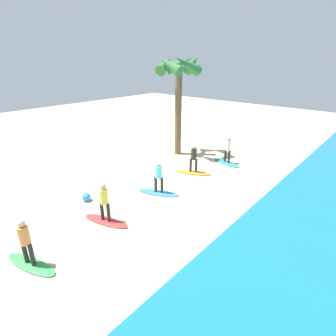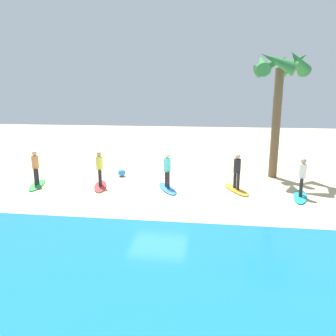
{
  "view_description": "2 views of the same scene",
  "coord_description": "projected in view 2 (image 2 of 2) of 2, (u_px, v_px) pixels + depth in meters",
  "views": [
    {
      "loc": [
        8.3,
        6.98,
        6.2
      ],
      "look_at": [
        -0.83,
        -0.97,
        1.21
      ],
      "focal_mm": 28.5,
      "sensor_mm": 36.0,
      "label": 1
    },
    {
      "loc": [
        -2.28,
        13.67,
        4.43
      ],
      "look_at": [
        -0.29,
        -0.93,
        1.06
      ],
      "focal_mm": 35.39,
      "sensor_mm": 36.0,
      "label": 2
    }
  ],
  "objects": [
    {
      "name": "palm_tree",
      "position": [
        280.0,
        75.0,
        16.6
      ],
      "size": [
        2.88,
        3.03,
        6.56
      ],
      "color": "brown",
      "rests_on": "ground"
    },
    {
      "name": "surfer_orange",
      "position": [
        237.0,
        169.0,
        15.05
      ],
      "size": [
        0.32,
        0.43,
        1.64
      ],
      "color": "#232328",
      "rests_on": "surfboard_orange"
    },
    {
      "name": "surfboard_orange",
      "position": [
        236.0,
        190.0,
        15.27
      ],
      "size": [
        1.35,
        2.15,
        0.09
      ],
      "primitive_type": "ellipsoid",
      "rotation": [
        0.0,
        0.0,
        1.98
      ],
      "color": "orange",
      "rests_on": "ground"
    },
    {
      "name": "ground_plane",
      "position": [
        159.0,
        196.0,
        14.49
      ],
      "size": [
        60.0,
        60.0,
        0.0
      ],
      "primitive_type": "plane",
      "color": "#CCB789"
    },
    {
      "name": "surfboard_green",
      "position": [
        37.0,
        185.0,
        16.06
      ],
      "size": [
        1.07,
        2.17,
        0.09
      ],
      "primitive_type": "ellipsoid",
      "rotation": [
        0.0,
        0.0,
        1.82
      ],
      "color": "green",
      "rests_on": "ground"
    },
    {
      "name": "surfboard_red",
      "position": [
        100.0,
        186.0,
        15.85
      ],
      "size": [
        1.11,
        2.17,
        0.09
      ],
      "primitive_type": "ellipsoid",
      "rotation": [
        0.0,
        0.0,
        1.84
      ],
      "color": "red",
      "rests_on": "ground"
    },
    {
      "name": "surfboard_blue",
      "position": [
        167.0,
        188.0,
        15.47
      ],
      "size": [
        1.37,
        2.15,
        0.09
      ],
      "primitive_type": "ellipsoid",
      "rotation": [
        0.0,
        0.0,
        1.99
      ],
      "color": "blue",
      "rests_on": "ground"
    },
    {
      "name": "surfer_blue",
      "position": [
        167.0,
        168.0,
        15.25
      ],
      "size": [
        0.32,
        0.43,
        1.64
      ],
      "color": "#232328",
      "rests_on": "surfboard_blue"
    },
    {
      "name": "surfer_green",
      "position": [
        35.0,
        165.0,
        15.84
      ],
      "size": [
        0.32,
        0.45,
        1.64
      ],
      "color": "#232328",
      "rests_on": "surfboard_green"
    },
    {
      "name": "surfboard_teal",
      "position": [
        300.0,
        197.0,
        14.26
      ],
      "size": [
        1.04,
        2.17,
        0.09
      ],
      "primitive_type": "ellipsoid",
      "rotation": [
        0.0,
        0.0,
        1.33
      ],
      "color": "teal",
      "rests_on": "ground"
    },
    {
      "name": "surfer_teal",
      "position": [
        302.0,
        174.0,
        14.04
      ],
      "size": [
        0.32,
        0.45,
        1.64
      ],
      "color": "#232328",
      "rests_on": "surfboard_teal"
    },
    {
      "name": "surfer_red",
      "position": [
        100.0,
        166.0,
        15.63
      ],
      "size": [
        0.32,
        0.45,
        1.64
      ],
      "color": "#232328",
      "rests_on": "surfboard_red"
    },
    {
      "name": "beach_ball",
      "position": [
        122.0,
        173.0,
        17.8
      ],
      "size": [
        0.4,
        0.4,
        0.4
      ],
      "primitive_type": "sphere",
      "color": "#338CE5",
      "rests_on": "ground"
    }
  ]
}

